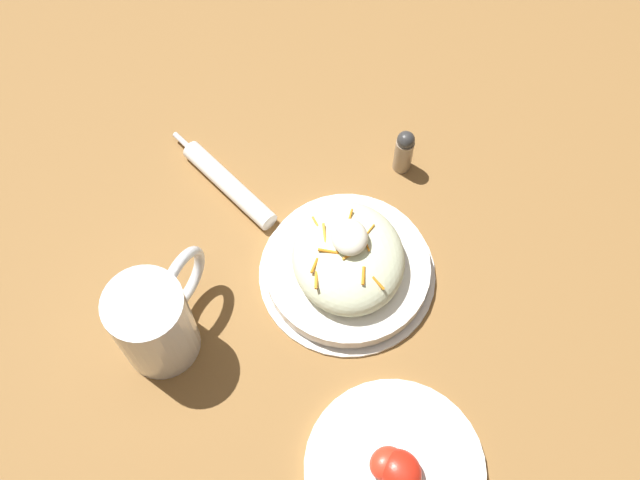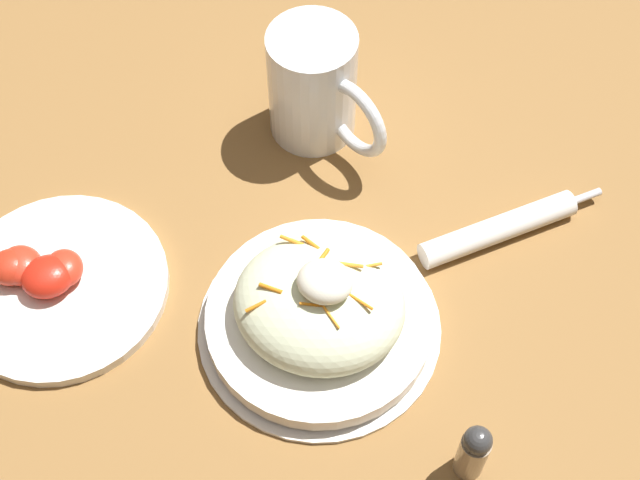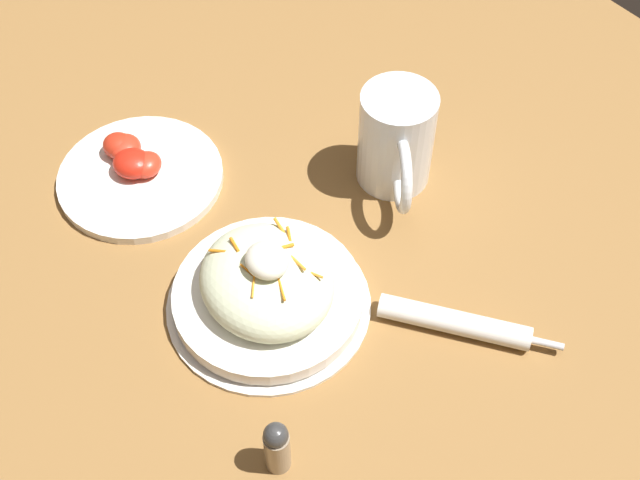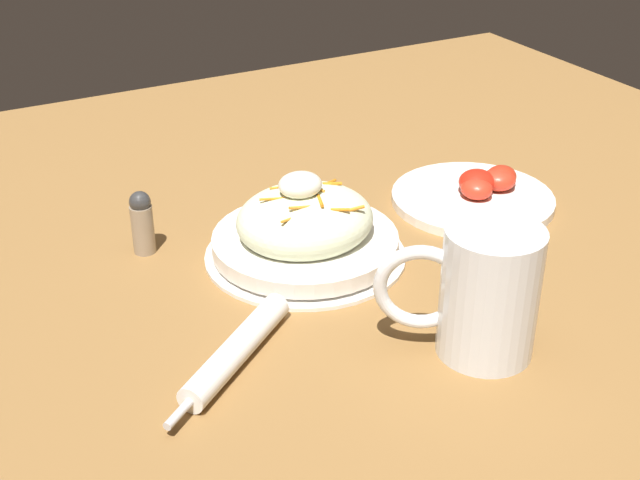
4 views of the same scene
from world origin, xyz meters
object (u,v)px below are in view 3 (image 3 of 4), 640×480
at_px(salt_shaker, 277,446).
at_px(tomato_plate, 138,171).
at_px(beer_mug, 396,143).
at_px(napkin_roll, 456,322).
at_px(salad_plate, 267,289).

bearing_deg(salt_shaker, tomato_plate, -10.73).
height_order(beer_mug, tomato_plate, beer_mug).
distance_m(beer_mug, tomato_plate, 0.33).
height_order(napkin_roll, salt_shaker, salt_shaker).
relative_size(napkin_roll, salt_shaker, 2.25).
height_order(salad_plate, napkin_roll, salad_plate).
bearing_deg(salt_shaker, beer_mug, -56.47).
bearing_deg(salad_plate, beer_mug, -74.60).
xyz_separation_m(napkin_roll, tomato_plate, (0.42, 0.17, -0.00)).
distance_m(tomato_plate, salt_shaker, 0.43).
height_order(napkin_roll, tomato_plate, tomato_plate).
bearing_deg(napkin_roll, salt_shaker, 92.09).
relative_size(napkin_roll, tomato_plate, 0.83).
distance_m(beer_mug, salt_shaker, 0.41).
bearing_deg(salad_plate, tomato_plate, 4.42).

